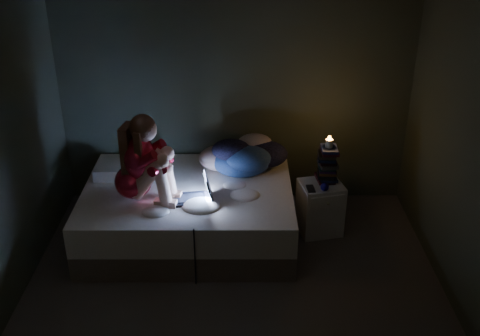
{
  "coord_description": "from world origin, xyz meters",
  "views": [
    {
      "loc": [
        0.05,
        -3.64,
        3.16
      ],
      "look_at": [
        0.05,
        1.0,
        0.8
      ],
      "focal_mm": 42.76,
      "sensor_mm": 36.0,
      "label": 1
    }
  ],
  "objects_px": {
    "woman": "(131,157)",
    "bed": "(189,212)",
    "laptop": "(191,188)",
    "candle": "(329,142)",
    "phone": "(308,187)",
    "nightstand": "(320,208)"
  },
  "relations": [
    {
      "from": "woman",
      "to": "bed",
      "type": "bearing_deg",
      "value": 34.11
    },
    {
      "from": "laptop",
      "to": "candle",
      "type": "bearing_deg",
      "value": 9.57
    },
    {
      "from": "phone",
      "to": "laptop",
      "type": "bearing_deg",
      "value": -159.21
    },
    {
      "from": "candle",
      "to": "phone",
      "type": "bearing_deg",
      "value": -141.66
    },
    {
      "from": "woman",
      "to": "phone",
      "type": "relative_size",
      "value": 5.95
    },
    {
      "from": "woman",
      "to": "candle",
      "type": "bearing_deg",
      "value": 22.23
    },
    {
      "from": "bed",
      "to": "candle",
      "type": "height_order",
      "value": "candle"
    },
    {
      "from": "laptop",
      "to": "nightstand",
      "type": "xyz_separation_m",
      "value": [
        1.23,
        0.33,
        -0.41
      ]
    },
    {
      "from": "phone",
      "to": "woman",
      "type": "bearing_deg",
      "value": -164.5
    },
    {
      "from": "laptop",
      "to": "candle",
      "type": "distance_m",
      "value": 1.37
    },
    {
      "from": "nightstand",
      "to": "candle",
      "type": "bearing_deg",
      "value": 42.28
    },
    {
      "from": "nightstand",
      "to": "bed",
      "type": "bearing_deg",
      "value": 171.54
    },
    {
      "from": "bed",
      "to": "nightstand",
      "type": "xyz_separation_m",
      "value": [
        1.28,
        0.09,
        -0.01
      ]
    },
    {
      "from": "phone",
      "to": "candle",
      "type": "bearing_deg",
      "value": 45.99
    },
    {
      "from": "laptop",
      "to": "woman",
      "type": "bearing_deg",
      "value": 168.52
    },
    {
      "from": "bed",
      "to": "nightstand",
      "type": "bearing_deg",
      "value": 4.15
    },
    {
      "from": "woman",
      "to": "candle",
      "type": "distance_m",
      "value": 1.84
    },
    {
      "from": "laptop",
      "to": "phone",
      "type": "bearing_deg",
      "value": 5.13
    },
    {
      "from": "woman",
      "to": "laptop",
      "type": "height_order",
      "value": "woman"
    },
    {
      "from": "laptop",
      "to": "nightstand",
      "type": "distance_m",
      "value": 1.33
    },
    {
      "from": "laptop",
      "to": "candle",
      "type": "relative_size",
      "value": 4.54
    },
    {
      "from": "candle",
      "to": "phone",
      "type": "height_order",
      "value": "candle"
    }
  ]
}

